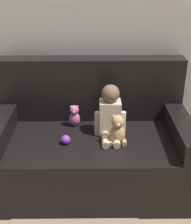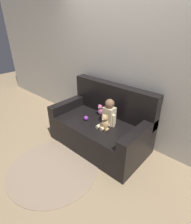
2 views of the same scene
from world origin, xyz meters
name	(u,v)px [view 1 (image 1 of 2)]	position (x,y,z in m)	size (l,w,h in m)	color
ground_plane	(91,182)	(0.00, 0.00, 0.00)	(12.00, 12.00, 0.00)	#9E8460
wall_back	(90,23)	(0.00, 0.53, 1.30)	(8.00, 0.05, 2.60)	#ADA89E
couch	(91,145)	(0.00, 0.07, 0.35)	(1.63, 0.90, 1.04)	black
person_baby	(110,114)	(0.16, 0.04, 0.66)	(0.26, 0.33, 0.43)	beige
teddy_bear_brown	(117,130)	(0.21, -0.12, 0.59)	(0.15, 0.12, 0.25)	tan
plush_toy_side	(74,116)	(-0.14, 0.19, 0.57)	(0.10, 0.09, 0.20)	#DB6699
toy_ball	(66,140)	(-0.20, -0.12, 0.51)	(0.08, 0.08, 0.08)	purple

